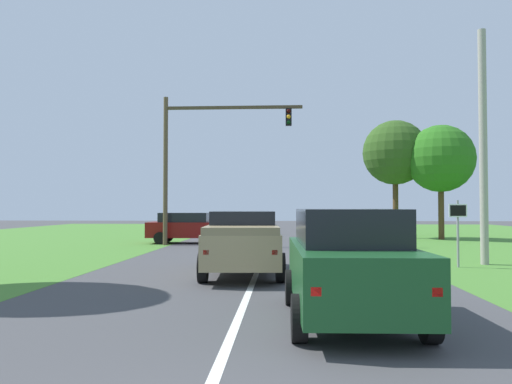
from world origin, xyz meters
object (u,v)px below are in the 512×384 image
at_px(red_suv_near, 348,262).
at_px(extra_tree_1, 395,153).
at_px(utility_pole_right, 483,146).
at_px(crossing_suv_far, 187,227).
at_px(traffic_light, 200,147).
at_px(keep_moving_sign, 458,224).
at_px(pickup_truck_lead, 243,242).
at_px(oak_tree_right, 441,159).

xyz_separation_m(red_suv_near, extra_tree_1, (6.24, 24.58, 4.58)).
distance_m(utility_pole_right, extra_tree_1, 15.54).
xyz_separation_m(red_suv_near, crossing_suv_far, (-6.55, 19.09, -0.13)).
distance_m(traffic_light, crossing_suv_far, 4.67).
xyz_separation_m(keep_moving_sign, utility_pole_right, (1.22, 0.90, 2.73)).
height_order(red_suv_near, keep_moving_sign, keep_moving_sign).
xyz_separation_m(pickup_truck_lead, utility_pole_right, (8.29, 3.14, 3.20)).
height_order(keep_moving_sign, oak_tree_right, oak_tree_right).
relative_size(red_suv_near, extra_tree_1, 0.61).
bearing_deg(traffic_light, oak_tree_right, 21.40).
xyz_separation_m(oak_tree_right, crossing_suv_far, (-15.35, -4.19, -4.18)).
bearing_deg(oak_tree_right, extra_tree_1, 153.14).
bearing_deg(keep_moving_sign, traffic_light, 137.49).
bearing_deg(oak_tree_right, pickup_truck_lead, -122.78).
bearing_deg(extra_tree_1, red_suv_near, -104.26).
xyz_separation_m(keep_moving_sign, extra_tree_1, (1.53, 16.38, 4.17)).
relative_size(crossing_suv_far, utility_pole_right, 0.54).
bearing_deg(utility_pole_right, keep_moving_sign, -143.45).
xyz_separation_m(red_suv_near, utility_pole_right, (5.93, 9.10, 3.15)).
bearing_deg(red_suv_near, extra_tree_1, 75.74).
relative_size(traffic_light, keep_moving_sign, 3.53).
bearing_deg(red_suv_near, utility_pole_right, 56.90).
xyz_separation_m(traffic_light, crossing_suv_far, (-0.96, 1.45, -4.34)).
height_order(red_suv_near, oak_tree_right, oak_tree_right).
bearing_deg(extra_tree_1, keep_moving_sign, -95.34).
height_order(keep_moving_sign, utility_pole_right, utility_pole_right).
bearing_deg(crossing_suv_far, utility_pole_right, -38.67).
xyz_separation_m(oak_tree_right, utility_pole_right, (-2.87, -14.18, -0.91)).
bearing_deg(traffic_light, utility_pole_right, -36.55).
xyz_separation_m(crossing_suv_far, extra_tree_1, (12.80, 5.49, 4.71)).
relative_size(oak_tree_right, crossing_suv_far, 1.60).
bearing_deg(traffic_light, red_suv_near, -72.42).
distance_m(pickup_truck_lead, extra_tree_1, 21.02).
bearing_deg(keep_moving_sign, crossing_suv_far, 135.96).
distance_m(pickup_truck_lead, crossing_suv_far, 13.78).
bearing_deg(pickup_truck_lead, extra_tree_1, 65.20).
height_order(crossing_suv_far, extra_tree_1, extra_tree_1).
distance_m(pickup_truck_lead, utility_pole_right, 9.42).
height_order(pickup_truck_lead, keep_moving_sign, keep_moving_sign).
bearing_deg(extra_tree_1, oak_tree_right, -26.86).
distance_m(red_suv_near, utility_pole_right, 11.31).
relative_size(red_suv_near, utility_pole_right, 0.57).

